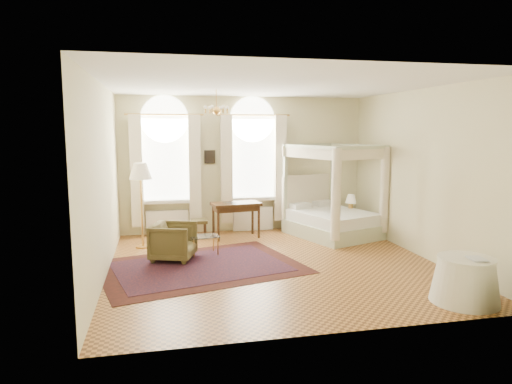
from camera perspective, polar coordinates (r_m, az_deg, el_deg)
ground at (r=8.68m, az=2.25°, el=-8.99°), size 6.00×6.00×0.00m
room_walls at (r=8.32m, az=2.32°, el=4.17°), size 6.00×6.00×6.00m
window_left at (r=10.96m, az=-11.18°, el=2.34°), size 1.62×0.27×3.29m
window_right at (r=11.20m, az=-0.36°, el=2.61°), size 1.62×0.27×3.29m
chandelier at (r=9.32m, az=-4.97°, el=10.25°), size 0.51×0.45×0.50m
wall_pictures at (r=11.24m, az=-1.03°, el=4.68°), size 2.54×0.03×0.39m
canopy_bed at (r=10.92m, az=9.57°, el=-2.92°), size 2.18×2.40×2.16m
nightstand at (r=11.39m, az=11.61°, el=-3.66°), size 0.38×0.35×0.54m
nightstand_lamp at (r=11.39m, az=11.77°, el=-0.97°), size 0.26×0.26×0.39m
writing_desk at (r=10.58m, az=-2.53°, el=-1.97°), size 1.17×0.71×0.83m
laptop at (r=10.51m, az=-3.33°, el=-1.32°), size 0.35×0.26×0.02m
stool at (r=10.74m, az=-7.13°, el=-3.84°), size 0.37×0.37×0.42m
armchair at (r=8.99m, az=-10.26°, el=-6.11°), size 1.00×0.99×0.73m
coffee_table at (r=9.28m, az=-6.53°, el=-5.69°), size 0.62×0.48×0.39m
floor_lamp at (r=9.88m, az=-14.24°, el=2.01°), size 0.47×0.47×1.81m
oriental_rug at (r=8.55m, az=-6.94°, el=-9.24°), size 4.06×3.34×0.01m
side_table at (r=7.43m, az=24.68°, el=-9.99°), size 0.98×0.98×0.67m
book at (r=7.21m, az=25.14°, el=-7.62°), size 0.26×0.32×0.03m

